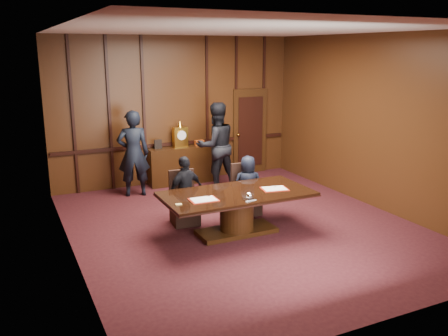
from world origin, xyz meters
The scene contains 13 objects.
room centered at (0.07, 0.14, 1.72)m, with size 7.00×7.04×3.50m.
sideboard centered at (0.00, 3.26, 0.49)m, with size 1.60×0.45×1.54m.
conference_table centered at (-0.25, -0.24, 0.51)m, with size 2.62×1.32×0.76m.
folder_left centered at (-0.95, -0.40, 0.77)m, with size 0.47×0.35×0.02m.
folder_right centered at (0.44, -0.36, 0.77)m, with size 0.51×0.41×0.02m.
inkstand centered at (-0.25, -0.69, 0.81)m, with size 0.20×0.14×0.12m.
notepad centered at (-1.41, -0.45, 0.77)m, with size 0.10×0.07×0.01m, color #DEBC6C.
chair_left centered at (-0.90, 0.64, 0.29)m, with size 0.52×0.52×0.99m.
chair_right centered at (0.40, 0.64, 0.29)m, with size 0.50×0.50×0.99m.
signatory_left centered at (-0.90, 0.56, 0.65)m, with size 0.76×0.32×1.30m, color black.
signatory_right centered at (0.40, 0.56, 0.59)m, with size 0.58×0.38×1.18m, color black.
witness_left centered at (-1.28, 2.76, 0.96)m, with size 0.70×0.46×1.91m, color black.
witness_right centered at (0.62, 2.55, 1.01)m, with size 0.98×0.76×2.01m, color black.
Camera 1 is at (-3.84, -7.27, 3.18)m, focal length 38.00 mm.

